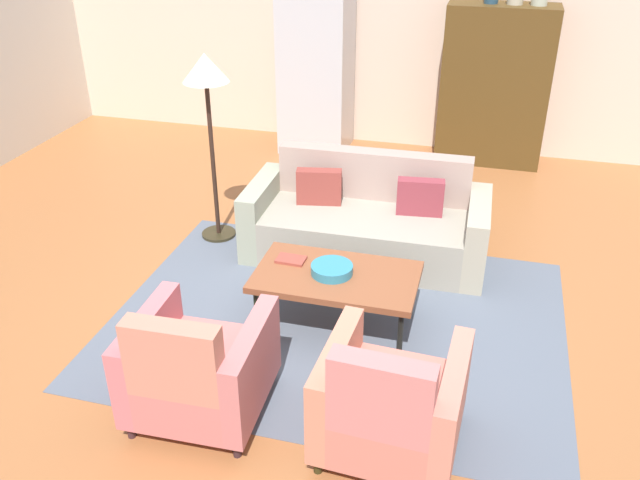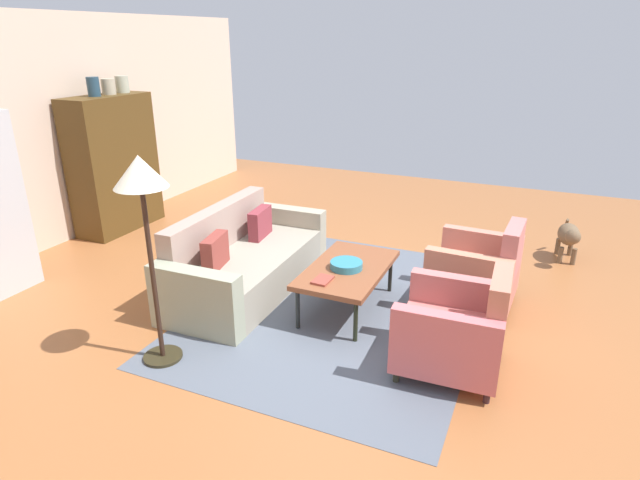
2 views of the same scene
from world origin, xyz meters
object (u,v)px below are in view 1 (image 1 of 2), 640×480
object	(u,v)px
couch	(367,222)
floor_lamp	(207,86)
coffee_table	(336,278)
cabinet	(494,86)
armchair_right	(389,407)
armchair_left	(196,372)
refrigerator	(316,74)
fruit_bowl	(332,269)
book_stack	(291,260)

from	to	relation	value
couch	floor_lamp	world-z (taller)	floor_lamp
coffee_table	cabinet	distance (m)	3.88
coffee_table	floor_lamp	world-z (taller)	floor_lamp
armchair_right	cabinet	world-z (taller)	cabinet
armchair_left	floor_lamp	bearing A→B (deg)	107.98
cabinet	refrigerator	size ratio (longest dim) A/B	0.97
cabinet	couch	bearing A→B (deg)	-110.44
coffee_table	armchair_right	world-z (taller)	armchair_right
fruit_bowl	cabinet	world-z (taller)	cabinet
couch	cabinet	size ratio (longest dim) A/B	1.18
coffee_table	armchair_right	xyz separation A→B (m)	(0.60, -1.17, -0.07)
fruit_bowl	floor_lamp	bearing A→B (deg)	141.39
armchair_left	floor_lamp	size ratio (longest dim) A/B	0.51
couch	coffee_table	xyz separation A→B (m)	(0.00, -1.19, 0.12)
fruit_bowl	floor_lamp	distance (m)	2.02
fruit_bowl	cabinet	size ratio (longest dim) A/B	0.17
book_stack	floor_lamp	bearing A→B (deg)	135.93
coffee_table	book_stack	xyz separation A→B (m)	(-0.38, 0.10, 0.05)
book_stack	floor_lamp	size ratio (longest dim) A/B	0.13
couch	fruit_bowl	xyz separation A→B (m)	(-0.03, -1.19, 0.20)
coffee_table	refrigerator	size ratio (longest dim) A/B	0.65
couch	coffee_table	bearing A→B (deg)	89.05
couch	armchair_left	bearing A→B (deg)	74.75
couch	armchair_right	world-z (taller)	armchair_right
armchair_left	book_stack	world-z (taller)	armchair_left
couch	book_stack	distance (m)	1.16
couch	coffee_table	size ratio (longest dim) A/B	1.76
refrigerator	cabinet	bearing A→B (deg)	2.87
book_stack	cabinet	size ratio (longest dim) A/B	0.12
coffee_table	fruit_bowl	world-z (taller)	fruit_bowl
cabinet	refrigerator	world-z (taller)	refrigerator
refrigerator	book_stack	bearing A→B (deg)	-77.83
cabinet	refrigerator	distance (m)	2.09
coffee_table	refrigerator	bearing A→B (deg)	107.45
armchair_right	floor_lamp	xyz separation A→B (m)	(-2.02, 2.27, 1.10)
armchair_left	fruit_bowl	bearing A→B (deg)	62.34
fruit_bowl	refrigerator	size ratio (longest dim) A/B	0.17
coffee_table	armchair_left	bearing A→B (deg)	-117.14
coffee_table	fruit_bowl	bearing A→B (deg)	180.00
book_stack	couch	bearing A→B (deg)	70.86
armchair_right	book_stack	xyz separation A→B (m)	(-0.98, 1.26, 0.12)
fruit_bowl	cabinet	distance (m)	3.88
cabinet	floor_lamp	world-z (taller)	cabinet
armchair_right	floor_lamp	size ratio (longest dim) A/B	0.51
refrigerator	couch	bearing A→B (deg)	-64.99
armchair_right	book_stack	world-z (taller)	armchair_right
armchair_left	floor_lamp	xyz separation A→B (m)	(-0.82, 2.27, 1.10)
coffee_table	armchair_left	xyz separation A→B (m)	(-0.60, -1.17, -0.07)
refrigerator	coffee_table	bearing A→B (deg)	-72.55
fruit_bowl	book_stack	size ratio (longest dim) A/B	1.40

